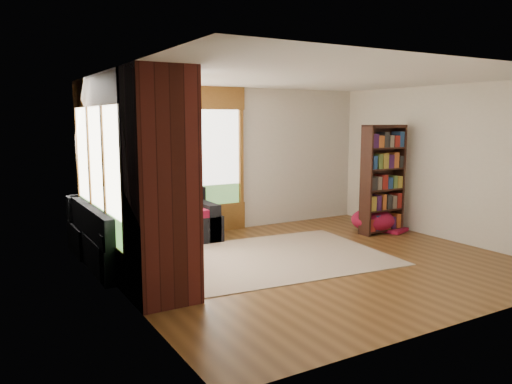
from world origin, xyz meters
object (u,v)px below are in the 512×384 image
sectional_sofa (145,233)px  bookshelf (383,180)px  dog_tan (148,201)px  brick_chimney (161,186)px  area_rug (276,257)px  pouf (373,219)px  dog_brindle (164,209)px

sectional_sofa → bookshelf: bookshelf is taller
dog_tan → sectional_sofa: bearing=149.8°
brick_chimney → area_rug: size_ratio=0.82×
brick_chimney → dog_tan: (0.51, 2.04, -0.49)m
brick_chimney → dog_tan: size_ratio=2.38×
pouf → dog_tan: size_ratio=0.71×
area_rug → bookshelf: bearing=8.7°
brick_chimney → sectional_sofa: (0.45, 2.05, -1.00)m
sectional_sofa → dog_brindle: bearing=-82.1°
dog_brindle → pouf: bearing=-82.9°
brick_chimney → sectional_sofa: 2.32m
area_rug → dog_tan: (-1.55, 1.21, 0.80)m
brick_chimney → dog_brindle: size_ratio=2.83×
area_rug → dog_brindle: size_ratio=3.44×
bookshelf → dog_tan: size_ratio=1.77×
bookshelf → dog_tan: bookshelf is taller
sectional_sofa → bookshelf: 4.23m
dog_brindle → brick_chimney: bearing=166.7°
pouf → area_rug: bearing=-167.3°
sectional_sofa → dog_brindle: size_ratio=2.40×
bookshelf → pouf: bookshelf is taller
sectional_sofa → pouf: bearing=-8.3°
brick_chimney → pouf: size_ratio=3.35×
area_rug → dog_brindle: 1.80m
brick_chimney → area_rug: brick_chimney is taller
sectional_sofa → area_rug: (1.61, -1.22, -0.30)m
sectional_sofa → bookshelf: bearing=-10.5°
dog_tan → bookshelf: bearing=-34.9°
bookshelf → area_rug: bearing=-171.3°
brick_chimney → sectional_sofa: brick_chimney is taller
area_rug → pouf: size_ratio=4.06×
dog_brindle → dog_tan: bearing=8.8°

